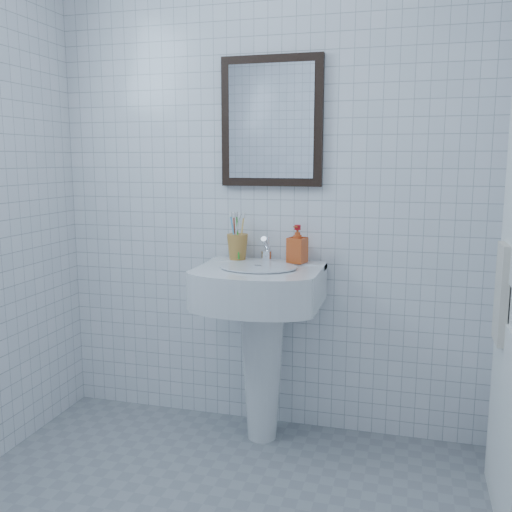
% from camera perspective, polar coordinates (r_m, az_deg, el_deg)
% --- Properties ---
extents(wall_back, '(2.20, 0.02, 2.50)m').
position_cam_1_polar(wall_back, '(2.85, 1.14, 7.23)').
color(wall_back, white).
rests_on(wall_back, ground).
extents(washbasin, '(0.58, 0.42, 0.89)m').
position_cam_1_polar(washbasin, '(2.75, 0.50, -6.76)').
color(washbasin, white).
rests_on(washbasin, ground).
extents(faucet, '(0.05, 0.11, 0.13)m').
position_cam_1_polar(faucet, '(2.77, 1.07, 0.49)').
color(faucet, white).
rests_on(faucet, washbasin).
extents(toothbrush_cup, '(0.14, 0.14, 0.13)m').
position_cam_1_polar(toothbrush_cup, '(2.83, -1.86, 0.93)').
color(toothbrush_cup, '#B98137').
rests_on(toothbrush_cup, washbasin).
extents(soap_dispenser, '(0.10, 0.10, 0.18)m').
position_cam_1_polar(soap_dispenser, '(2.74, 4.16, 1.20)').
color(soap_dispenser, red).
rests_on(soap_dispenser, washbasin).
extents(wall_mirror, '(0.50, 0.04, 0.62)m').
position_cam_1_polar(wall_mirror, '(2.83, 1.56, 13.29)').
color(wall_mirror, black).
rests_on(wall_mirror, wall_back).
extents(towel_ring, '(0.01, 0.18, 0.18)m').
position_cam_1_polar(towel_ring, '(2.32, 24.14, 0.85)').
color(towel_ring, white).
rests_on(towel_ring, wall_right).
extents(hand_towel, '(0.03, 0.16, 0.38)m').
position_cam_1_polar(hand_towel, '(2.34, 23.35, -3.48)').
color(hand_towel, silver).
rests_on(hand_towel, towel_ring).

